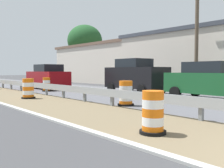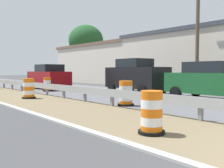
{
  "view_description": "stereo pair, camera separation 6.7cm",
  "coord_description": "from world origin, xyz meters",
  "px_view_note": "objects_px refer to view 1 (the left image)",
  "views": [
    {
      "loc": [
        -4.8,
        -0.14,
        1.49
      ],
      "look_at": [
        2.21,
        8.06,
        0.91
      ],
      "focal_mm": 40.7,
      "sensor_mm": 36.0,
      "label": 1
    },
    {
      "loc": [
        -4.75,
        -0.19,
        1.49
      ],
      "look_at": [
        2.21,
        8.06,
        0.91
      ],
      "focal_mm": 40.7,
      "sensor_mm": 36.0,
      "label": 2
    }
  ],
  "objects_px": {
    "traffic_barrel_nearest": "(153,114)",
    "utility_pole_near": "(197,33)",
    "car_lead_far_lane": "(48,77)",
    "car_trailing_near_lane": "(211,81)",
    "traffic_barrel_mid": "(28,89)",
    "car_mid_far_lane": "(135,76)",
    "traffic_barrel_far": "(47,85)",
    "traffic_barrel_close": "(126,94)"
  },
  "relations": [
    {
      "from": "traffic_barrel_nearest",
      "to": "utility_pole_near",
      "type": "distance_m",
      "value": 12.32
    },
    {
      "from": "traffic_barrel_far",
      "to": "utility_pole_near",
      "type": "bearing_deg",
      "value": -47.21
    },
    {
      "from": "traffic_barrel_close",
      "to": "car_mid_far_lane",
      "type": "bearing_deg",
      "value": 40.55
    },
    {
      "from": "traffic_barrel_nearest",
      "to": "traffic_barrel_mid",
      "type": "bearing_deg",
      "value": 85.29
    },
    {
      "from": "car_mid_far_lane",
      "to": "traffic_barrel_far",
      "type": "bearing_deg",
      "value": -139.79
    },
    {
      "from": "car_trailing_near_lane",
      "to": "car_mid_far_lane",
      "type": "height_order",
      "value": "car_mid_far_lane"
    },
    {
      "from": "traffic_barrel_mid",
      "to": "traffic_barrel_far",
      "type": "xyz_separation_m",
      "value": [
        2.82,
        3.65,
        -0.04
      ]
    },
    {
      "from": "traffic_barrel_nearest",
      "to": "car_mid_far_lane",
      "type": "bearing_deg",
      "value": 46.4
    },
    {
      "from": "utility_pole_near",
      "to": "car_lead_far_lane",
      "type": "bearing_deg",
      "value": 121.26
    },
    {
      "from": "car_lead_far_lane",
      "to": "car_mid_far_lane",
      "type": "bearing_deg",
      "value": -157.44
    },
    {
      "from": "traffic_barrel_nearest",
      "to": "traffic_barrel_mid",
      "type": "height_order",
      "value": "traffic_barrel_mid"
    },
    {
      "from": "traffic_barrel_close",
      "to": "utility_pole_near",
      "type": "relative_size",
      "value": 0.14
    },
    {
      "from": "car_lead_far_lane",
      "to": "car_mid_far_lane",
      "type": "xyz_separation_m",
      "value": [
        2.83,
        -7.0,
        0.14
      ]
    },
    {
      "from": "traffic_barrel_mid",
      "to": "car_lead_far_lane",
      "type": "height_order",
      "value": "car_lead_far_lane"
    },
    {
      "from": "traffic_barrel_nearest",
      "to": "traffic_barrel_far",
      "type": "relative_size",
      "value": 1.03
    },
    {
      "from": "traffic_barrel_mid",
      "to": "utility_pole_near",
      "type": "bearing_deg",
      "value": -21.66
    },
    {
      "from": "traffic_barrel_far",
      "to": "utility_pole_near",
      "type": "distance_m",
      "value": 10.86
    },
    {
      "from": "car_lead_far_lane",
      "to": "car_mid_far_lane",
      "type": "height_order",
      "value": "car_mid_far_lane"
    },
    {
      "from": "traffic_barrel_close",
      "to": "utility_pole_near",
      "type": "height_order",
      "value": "utility_pole_near"
    },
    {
      "from": "traffic_barrel_nearest",
      "to": "car_lead_far_lane",
      "type": "xyz_separation_m",
      "value": [
        4.71,
        14.92,
        0.52
      ]
    },
    {
      "from": "traffic_barrel_nearest",
      "to": "car_mid_far_lane",
      "type": "distance_m",
      "value": 10.96
    },
    {
      "from": "car_trailing_near_lane",
      "to": "car_lead_far_lane",
      "type": "xyz_separation_m",
      "value": [
        -2.83,
        12.32,
        0.01
      ]
    },
    {
      "from": "traffic_barrel_nearest",
      "to": "utility_pole_near",
      "type": "bearing_deg",
      "value": 26.61
    },
    {
      "from": "traffic_barrel_close",
      "to": "traffic_barrel_far",
      "type": "bearing_deg",
      "value": 85.1
    },
    {
      "from": "traffic_barrel_nearest",
      "to": "traffic_barrel_far",
      "type": "bearing_deg",
      "value": 74.42
    },
    {
      "from": "car_trailing_near_lane",
      "to": "utility_pole_near",
      "type": "bearing_deg",
      "value": 133.65
    },
    {
      "from": "traffic_barrel_close",
      "to": "traffic_barrel_far",
      "type": "relative_size",
      "value": 1.06
    },
    {
      "from": "traffic_barrel_mid",
      "to": "car_trailing_near_lane",
      "type": "xyz_separation_m",
      "value": [
        6.79,
        -6.58,
        0.49
      ]
    },
    {
      "from": "traffic_barrel_nearest",
      "to": "utility_pole_near",
      "type": "height_order",
      "value": "utility_pole_near"
    },
    {
      "from": "traffic_barrel_mid",
      "to": "car_mid_far_lane",
      "type": "distance_m",
      "value": 6.93
    },
    {
      "from": "car_trailing_near_lane",
      "to": "utility_pole_near",
      "type": "height_order",
      "value": "utility_pole_near"
    },
    {
      "from": "car_lead_far_lane",
      "to": "utility_pole_near",
      "type": "relative_size",
      "value": 0.57
    },
    {
      "from": "traffic_barrel_mid",
      "to": "car_mid_far_lane",
      "type": "bearing_deg",
      "value": -10.55
    },
    {
      "from": "traffic_barrel_nearest",
      "to": "car_trailing_near_lane",
      "type": "height_order",
      "value": "car_trailing_near_lane"
    },
    {
      "from": "traffic_barrel_nearest",
      "to": "car_mid_far_lane",
      "type": "height_order",
      "value": "car_mid_far_lane"
    },
    {
      "from": "car_trailing_near_lane",
      "to": "car_lead_far_lane",
      "type": "relative_size",
      "value": 1.09
    },
    {
      "from": "traffic_barrel_mid",
      "to": "traffic_barrel_far",
      "type": "relative_size",
      "value": 1.08
    },
    {
      "from": "traffic_barrel_close",
      "to": "car_mid_far_lane",
      "type": "height_order",
      "value": "car_mid_far_lane"
    },
    {
      "from": "traffic_barrel_close",
      "to": "car_trailing_near_lane",
      "type": "relative_size",
      "value": 0.22
    },
    {
      "from": "car_lead_far_lane",
      "to": "traffic_barrel_far",
      "type": "bearing_deg",
      "value": 151.98
    },
    {
      "from": "traffic_barrel_nearest",
      "to": "car_lead_far_lane",
      "type": "bearing_deg",
      "value": 72.47
    },
    {
      "from": "traffic_barrel_mid",
      "to": "utility_pole_near",
      "type": "distance_m",
      "value": 11.1
    }
  ]
}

